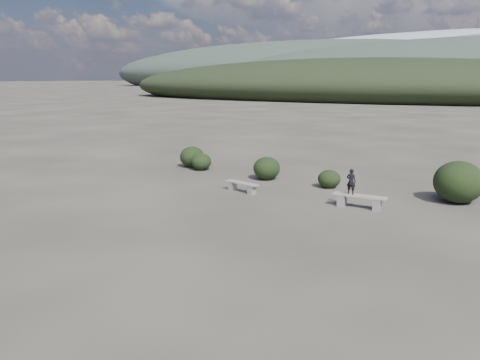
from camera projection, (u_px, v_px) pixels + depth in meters
The scene contains 9 objects.
ground at pixel (199, 245), 12.93m from camera, with size 1200.00×1200.00×0.00m, color #332E27.
bench_left at pixel (242, 186), 18.87m from camera, with size 1.63×0.67×0.40m.
bench_right at pixel (359, 200), 16.52m from camera, with size 1.90×0.44×0.47m.
seated_person at pixel (351, 181), 16.53m from camera, with size 0.34×0.22×0.92m, color black.
shrub_a at pixel (201, 162), 23.37m from camera, with size 1.03×1.03×0.84m, color black.
shrub_b at pixel (267, 168), 21.15m from camera, with size 1.21×1.21×1.04m, color black.
shrub_c at pixel (329, 179), 19.58m from camera, with size 0.95×0.95×0.76m, color black.
shrub_d at pixel (459, 182), 17.17m from camera, with size 1.77×1.77×1.55m, color black.
shrub_f at pixel (192, 157), 24.15m from camera, with size 1.26×1.26×1.07m, color black.
Camera 1 is at (7.09, -10.04, 4.52)m, focal length 35.00 mm.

